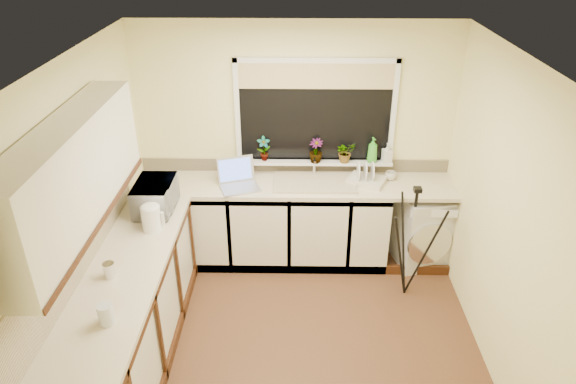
{
  "coord_description": "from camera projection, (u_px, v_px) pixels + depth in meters",
  "views": [
    {
      "loc": [
        0.01,
        -3.46,
        3.3
      ],
      "look_at": [
        -0.06,
        0.55,
        1.15
      ],
      "focal_mm": 32.52,
      "sensor_mm": 36.0,
      "label": 1
    }
  ],
  "objects": [
    {
      "name": "glass_jug",
      "position": [
        106.0,
        314.0,
        3.42
      ],
      "size": [
        0.1,
        0.1,
        0.15
      ],
      "primitive_type": "cylinder",
      "color": "silver",
      "rests_on": "worktop_left"
    },
    {
      "name": "base_cabinet_back",
      "position": [
        263.0,
        223.0,
        5.47
      ],
      "size": [
        2.55,
        0.6,
        0.86
      ],
      "primitive_type": "cube",
      "color": "silver",
      "rests_on": "floor"
    },
    {
      "name": "wall_back",
      "position": [
        295.0,
        142.0,
        5.35
      ],
      "size": [
        3.2,
        0.0,
        3.2
      ],
      "primitive_type": "plane",
      "rotation": [
        1.57,
        0.0,
        0.0
      ],
      "color": "#F8EFA5",
      "rests_on": "ground"
    },
    {
      "name": "plant_a",
      "position": [
        264.0,
        149.0,
        5.32
      ],
      "size": [
        0.15,
        0.12,
        0.26
      ],
      "primitive_type": "imported",
      "rotation": [
        0.0,
        0.0,
        0.25
      ],
      "color": "#999999",
      "rests_on": "windowsill"
    },
    {
      "name": "microwave",
      "position": [
        155.0,
        196.0,
        4.72
      ],
      "size": [
        0.33,
        0.49,
        0.27
      ],
      "primitive_type": "imported",
      "rotation": [
        0.0,
        0.0,
        1.57
      ],
      "color": "silver",
      "rests_on": "worktop_left"
    },
    {
      "name": "tripod",
      "position": [
        411.0,
        243.0,
        4.86
      ],
      "size": [
        0.71,
        0.71,
        1.17
      ],
      "primitive_type": null,
      "rotation": [
        0.0,
        0.0,
        -0.28
      ],
      "color": "black",
      "rests_on": "floor"
    },
    {
      "name": "faucet",
      "position": [
        314.0,
        165.0,
        5.34
      ],
      "size": [
        0.03,
        0.03,
        0.24
      ],
      "primitive_type": "cylinder",
      "color": "silver",
      "rests_on": "worktop_back"
    },
    {
      "name": "splashback_left",
      "position": [
        78.0,
        248.0,
        3.84
      ],
      "size": [
        0.02,
        2.4,
        0.45
      ],
      "primitive_type": "cube",
      "color": "beige",
      "rests_on": "wall_left"
    },
    {
      "name": "ceiling",
      "position": [
        295.0,
        59.0,
        3.45
      ],
      "size": [
        3.2,
        3.2,
        0.0
      ],
      "primitive_type": "plane",
      "rotation": [
        3.14,
        0.0,
        0.0
      ],
      "color": "white",
      "rests_on": "ground"
    },
    {
      "name": "floor",
      "position": [
        293.0,
        336.0,
        4.61
      ],
      "size": [
        3.2,
        3.2,
        0.0
      ],
      "primitive_type": "plane",
      "color": "brown",
      "rests_on": "ground"
    },
    {
      "name": "window_glass",
      "position": [
        315.0,
        112.0,
        5.18
      ],
      "size": [
        1.5,
        0.02,
        1.0
      ],
      "primitive_type": "cube",
      "color": "black",
      "rests_on": "wall_back"
    },
    {
      "name": "sink",
      "position": [
        314.0,
        182.0,
        5.23
      ],
      "size": [
        0.82,
        0.46,
        0.03
      ],
      "primitive_type": "cube",
      "color": "tan",
      "rests_on": "worktop_back"
    },
    {
      "name": "plant_c",
      "position": [
        316.0,
        151.0,
        5.28
      ],
      "size": [
        0.17,
        0.17,
        0.25
      ],
      "primitive_type": "imported",
      "rotation": [
        0.0,
        0.0,
        -0.29
      ],
      "color": "#999999",
      "rests_on": "windowsill"
    },
    {
      "name": "plant_d",
      "position": [
        345.0,
        152.0,
        5.29
      ],
      "size": [
        0.24,
        0.23,
        0.22
      ],
      "primitive_type": "imported",
      "rotation": [
        0.0,
        0.0,
        0.37
      ],
      "color": "#999999",
      "rests_on": "windowsill"
    },
    {
      "name": "wall_right",
      "position": [
        502.0,
        219.0,
        4.01
      ],
      "size": [
        0.0,
        3.0,
        3.0
      ],
      "primitive_type": "plane",
      "rotation": [
        1.57,
        0.0,
        -1.57
      ],
      "color": "#F8EFA5",
      "rests_on": "ground"
    },
    {
      "name": "splashback_back",
      "position": [
        295.0,
        165.0,
        5.46
      ],
      "size": [
        3.2,
        0.02,
        0.14
      ],
      "primitive_type": "cube",
      "color": "beige",
      "rests_on": "wall_back"
    },
    {
      "name": "upper_cabinet",
      "position": [
        73.0,
        175.0,
        3.38
      ],
      "size": [
        0.28,
        1.9,
        0.7
      ],
      "primitive_type": "cube",
      "color": "silver",
      "rests_on": "wall_left"
    },
    {
      "name": "laptop",
      "position": [
        238.0,
        179.0,
        5.17
      ],
      "size": [
        0.46,
        0.44,
        0.27
      ],
      "rotation": [
        0.0,
        0.0,
        0.33
      ],
      "color": "#A1A1A9",
      "rests_on": "worktop_back"
    },
    {
      "name": "cup_left",
      "position": [
        106.0,
        316.0,
        3.46
      ],
      "size": [
        0.09,
        0.09,
        0.09
      ],
      "primitive_type": "imported",
      "rotation": [
        0.0,
        0.0,
        0.01
      ],
      "color": "beige",
      "rests_on": "worktop_left"
    },
    {
      "name": "worktop_left",
      "position": [
        122.0,
        275.0,
        3.95
      ],
      "size": [
        0.6,
        2.4,
        0.04
      ],
      "primitive_type": "cube",
      "color": "beige",
      "rests_on": "base_cabinet_left"
    },
    {
      "name": "cup_back",
      "position": [
        390.0,
        176.0,
        5.3
      ],
      "size": [
        0.14,
        0.14,
        0.09
      ],
      "primitive_type": "imported",
      "rotation": [
        0.0,
        0.0,
        0.42
      ],
      "color": "beige",
      "rests_on": "worktop_back"
    },
    {
      "name": "steel_jar",
      "position": [
        109.0,
        270.0,
        3.87
      ],
      "size": [
        0.09,
        0.09,
        0.12
      ],
      "primitive_type": "cylinder",
      "color": "silver",
      "rests_on": "worktop_left"
    },
    {
      "name": "window_blind",
      "position": [
        316.0,
        76.0,
        4.99
      ],
      "size": [
        1.5,
        0.02,
        0.25
      ],
      "primitive_type": "cube",
      "color": "tan",
      "rests_on": "wall_back"
    },
    {
      "name": "soap_bottle_green",
      "position": [
        373.0,
        150.0,
        5.28
      ],
      "size": [
        0.13,
        0.13,
        0.27
      ],
      "primitive_type": "imported",
      "rotation": [
        0.0,
        0.0,
        0.3
      ],
      "color": "green",
      "rests_on": "windowsill"
    },
    {
      "name": "dish_rack",
      "position": [
        366.0,
        181.0,
        5.24
      ],
      "size": [
        0.43,
        0.39,
        0.05
      ],
      "primitive_type": "cube",
      "rotation": [
        0.0,
        0.0,
        -0.43
      ],
      "color": "beige",
      "rests_on": "worktop_back"
    },
    {
      "name": "base_cabinet_left",
      "position": [
        131.0,
        320.0,
        4.16
      ],
      "size": [
        0.54,
        2.4,
        0.86
      ],
      "primitive_type": "cube",
      "color": "silver",
      "rests_on": "floor"
    },
    {
      "name": "soap_bottle_clear",
      "position": [
        387.0,
        153.0,
        5.29
      ],
      "size": [
        0.11,
        0.11,
        0.2
      ],
      "primitive_type": "imported",
      "rotation": [
        0.0,
        0.0,
        0.18
      ],
      "color": "#999999",
      "rests_on": "windowsill"
    },
    {
      "name": "kettle",
      "position": [
        151.0,
        218.0,
        4.43
      ],
      "size": [
        0.16,
        0.16,
        0.22
      ],
      "primitive_type": "cylinder",
      "color": "white",
      "rests_on": "worktop_left"
    },
    {
      "name": "washing_machine",
      "position": [
        424.0,
        227.0,
        5.46
      ],
      "size": [
        0.67,
        0.65,
        0.79
      ],
      "primitive_type": "cube",
      "rotation": [
        0.0,
        0.0,
        0.23
      ],
      "color": "silver",
      "rests_on": "floor"
    },
    {
      "name": "windowsill",
      "position": [
        314.0,
        162.0,
        5.38
      ],
      "size": [
        1.6,
        0.14,
        0.03
      ],
      "primitive_type": "cube",
      "color": "white",
      "rests_on": "wall_back"
    },
    {
      "name": "worktop_back",
      "position": [
        295.0,
        185.0,
        5.25
      ],
      "size": [
        3.2,
        0.6,
        0.04
      ],
      "primitive_type": "cube",
      "color": "beige",
      "rests_on": "base_cabinet_back"
    },
    {
      "name": "wall_front",
      "position": [
        292.0,
        365.0,
        2.71
      ],
      "size": [
        3.2,
        0.0,
        3.2
      ],
      "primitive_type": "plane",
      "rotation": [
        -1.57,
        0.0,
        0.0
      ],
      "color": "#F8EFA5",
      "rests_on": "ground"
    },
    {
      "name": "wall_left",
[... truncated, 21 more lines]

